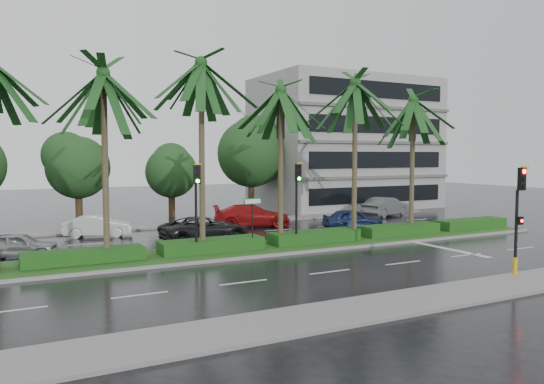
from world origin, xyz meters
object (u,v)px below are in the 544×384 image
signal_median_left (197,196)px  car_white (98,226)px  signal_near (519,216)px  car_red (252,216)px  car_silver (18,245)px  car_blue (353,219)px  car_grey (386,207)px  street_sign (252,211)px  car_darkgrey (205,229)px

signal_median_left → car_white: 9.94m
signal_near → car_red: signal_near is taller
car_silver → car_white: 6.69m
car_blue → car_grey: bearing=-36.3°
car_blue → car_silver: bearing=109.1°
street_sign → car_darkgrey: (-0.87, 4.48, -1.41)m
signal_median_left → street_sign: bearing=3.5°
car_darkgrey → car_grey: bearing=-76.5°
signal_near → car_red: bearing=98.7°
signal_near → car_blue: size_ratio=1.09×
street_sign → car_grey: street_sign is taller
car_grey → signal_median_left: bearing=98.4°
signal_median_left → car_darkgrey: bearing=65.5°
car_white → car_red: car_red is taller
signal_median_left → car_white: bearing=108.1°
car_silver → car_darkgrey: bearing=-71.8°
street_sign → car_white: bearing=123.7°
car_silver → car_grey: 27.36m
car_silver → car_red: bearing=-56.4°
car_red → car_grey: car_grey is taller
car_silver → car_blue: bearing=-73.2°
car_white → signal_near: bearing=-129.0°
signal_near → car_silver: signal_near is taller
car_silver → street_sign: bearing=-95.5°
signal_median_left → car_grey: bearing=26.4°
signal_median_left → street_sign: (3.00, 0.18, -0.87)m
signal_near → car_blue: 14.68m
car_red → car_blue: (5.35, -4.31, -0.08)m
car_darkgrey → car_silver: bearing=90.1°
car_darkgrey → car_red: (5.02, 4.31, 0.05)m
signal_median_left → car_blue: 13.54m
signal_near → car_darkgrey: signal_near is taller
street_sign → car_silver: size_ratio=0.73×
car_white → car_blue: size_ratio=0.99×
car_white → car_grey: 22.33m
signal_near → car_grey: signal_near is taller
car_darkgrey → car_grey: car_grey is taller
signal_near → car_darkgrey: bearing=118.7°
street_sign → car_white: size_ratio=0.66×
signal_near → car_silver: size_ratio=1.22×
street_sign → car_grey: (16.33, 9.41, -1.35)m
car_grey → car_white: bearing=73.1°
car_red → street_sign: bearing=173.5°
car_grey → car_silver: bearing=83.3°
car_white → car_grey: bearing=-72.5°
car_red → car_blue: 6.88m
street_sign → car_red: (4.15, 8.79, -1.36)m
signal_median_left → car_red: bearing=51.5°
car_red → car_silver: bearing=126.7°
signal_median_left → car_darkgrey: (2.13, 4.67, -2.29)m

